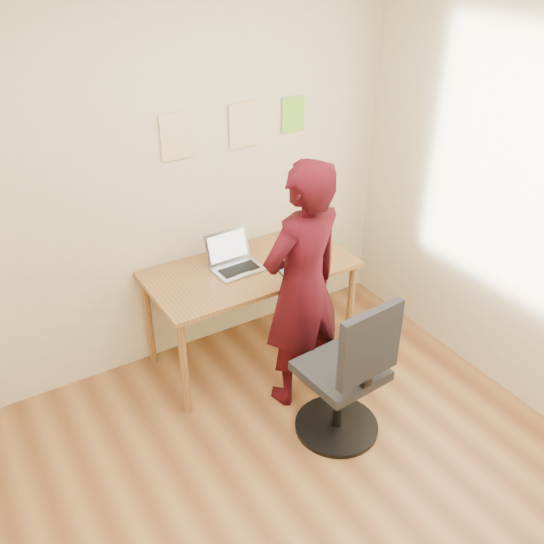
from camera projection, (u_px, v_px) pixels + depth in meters
room at (314, 312)px, 2.56m from camera, size 3.58×3.58×2.78m
desk at (250, 278)px, 4.13m from camera, size 1.40×0.70×0.74m
laptop at (234, 261)px, 4.06m from camera, size 0.33×0.30×0.23m
paper_sheet at (301, 262)px, 4.15m from camera, size 0.24×0.30×0.00m
phone at (284, 272)px, 4.02m from camera, size 0.07×0.12×0.01m
wall_note_left at (176, 136)px, 3.77m from camera, size 0.21×0.00×0.30m
wall_note_mid at (243, 125)px, 3.99m from camera, size 0.21×0.00×0.30m
wall_note_right at (293, 114)px, 4.16m from camera, size 0.18×0.00×0.24m
office_chair at (348, 381)px, 3.56m from camera, size 0.52×0.52×1.01m
person at (302, 288)px, 3.70m from camera, size 0.66×0.49×1.66m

